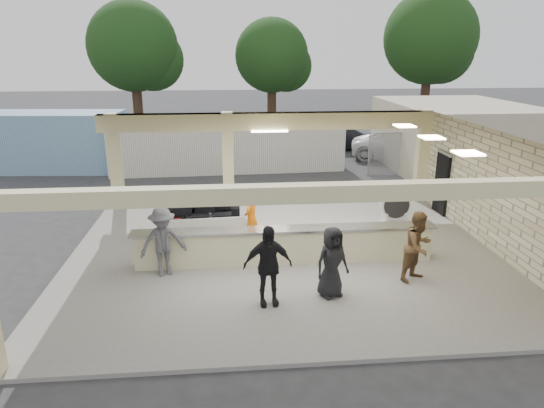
{
  "coord_description": "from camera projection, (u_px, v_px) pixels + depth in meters",
  "views": [
    {
      "loc": [
        -1.45,
        -12.58,
        5.66
      ],
      "look_at": [
        -0.23,
        1.0,
        1.29
      ],
      "focal_mm": 32.0,
      "sensor_mm": 36.0,
      "label": 1
    }
  ],
  "objects": [
    {
      "name": "car_white_a",
      "position": [
        402.0,
        146.0,
        25.71
      ],
      "size": [
        5.66,
        4.12,
        1.47
      ],
      "primitive_type": "imported",
      "rotation": [
        0.0,
        0.0,
        1.2
      ],
      "color": "white",
      "rests_on": "ground"
    },
    {
      "name": "car_dark",
      "position": [
        343.0,
        137.0,
        28.43
      ],
      "size": [
        4.41,
        1.72,
        1.45
      ],
      "primitive_type": "imported",
      "rotation": [
        0.0,
        0.0,
        1.61
      ],
      "color": "black",
      "rests_on": "ground"
    },
    {
      "name": "passenger_b",
      "position": [
        268.0,
        266.0,
        10.82
      ],
      "size": [
        1.14,
        0.51,
        1.89
      ],
      "primitive_type": "imported",
      "rotation": [
        0.0,
        0.0,
        0.1
      ],
      "color": "black",
      "rests_on": "pavilion"
    },
    {
      "name": "baggage_handler",
      "position": [
        251.0,
        218.0,
        14.11
      ],
      "size": [
        0.59,
        0.71,
        1.7
      ],
      "primitive_type": "imported",
      "rotation": [
        0.0,
        0.0,
        4.23
      ],
      "color": "orange",
      "rests_on": "pavilion"
    },
    {
      "name": "tree_mid",
      "position": [
        276.0,
        59.0,
        37.28
      ],
      "size": [
        6.0,
        5.6,
        8.0
      ],
      "color": "#382619",
      "rests_on": "ground"
    },
    {
      "name": "fence",
      "position": [
        493.0,
        151.0,
        22.94
      ],
      "size": [
        12.06,
        0.06,
        2.03
      ],
      "color": "gray",
      "rests_on": "ground"
    },
    {
      "name": "passenger_d",
      "position": [
        332.0,
        262.0,
        11.22
      ],
      "size": [
        0.9,
        0.62,
        1.7
      ],
      "primitive_type": "imported",
      "rotation": [
        0.0,
        0.0,
        0.37
      ],
      "color": "black",
      "rests_on": "pavilion"
    },
    {
      "name": "tree_right",
      "position": [
        433.0,
        42.0,
        36.97
      ],
      "size": [
        7.2,
        7.0,
        10.0
      ],
      "color": "#382619",
      "rests_on": "ground"
    },
    {
      "name": "passenger_c",
      "position": [
        163.0,
        242.0,
        12.26
      ],
      "size": [
        1.24,
        0.78,
        1.81
      ],
      "primitive_type": "imported",
      "rotation": [
        0.0,
        0.0,
        0.34
      ],
      "color": "#4A4A4F",
      "rests_on": "pavilion"
    },
    {
      "name": "luggage_cart",
      "position": [
        201.0,
        215.0,
        14.62
      ],
      "size": [
        2.53,
        1.66,
        1.43
      ],
      "rotation": [
        0.0,
        0.0,
        0.06
      ],
      "color": "silver",
      "rests_on": "pavilion"
    },
    {
      "name": "ground",
      "position": [
        283.0,
        258.0,
        13.78
      ],
      "size": [
        120.0,
        120.0,
        0.0
      ],
      "primitive_type": "plane",
      "color": "#2C2C2E",
      "rests_on": "ground"
    },
    {
      "name": "passenger_a",
      "position": [
        418.0,
        246.0,
        12.0
      ],
      "size": [
        0.94,
        0.8,
        1.79
      ],
      "primitive_type": "imported",
      "rotation": [
        0.0,
        0.0,
        0.58
      ],
      "color": "brown",
      "rests_on": "pavilion"
    },
    {
      "name": "pavilion",
      "position": [
        288.0,
        205.0,
        14.02
      ],
      "size": [
        12.01,
        10.0,
        3.55
      ],
      "color": "slate",
      "rests_on": "ground"
    },
    {
      "name": "adjacent_building",
      "position": [
        454.0,
        136.0,
        23.59
      ],
      "size": [
        6.0,
        8.0,
        3.2
      ],
      "primitive_type": "cube",
      "color": "beige",
      "rests_on": "ground"
    },
    {
      "name": "container_blue",
      "position": [
        10.0,
        141.0,
        23.42
      ],
      "size": [
        10.93,
        3.44,
        2.8
      ],
      "primitive_type": "cube",
      "rotation": [
        0.0,
        0.0,
        -0.08
      ],
      "color": "#80ACCC",
      "rests_on": "ground"
    },
    {
      "name": "container_white",
      "position": [
        228.0,
        146.0,
        23.48
      ],
      "size": [
        11.16,
        2.71,
        2.4
      ],
      "primitive_type": "cube",
      "rotation": [
        0.0,
        0.0,
        0.05
      ],
      "color": "silver",
      "rests_on": "ground"
    },
    {
      "name": "tree_left",
      "position": [
        138.0,
        50.0,
        34.34
      ],
      "size": [
        6.6,
        6.3,
        9.0
      ],
      "color": "#382619",
      "rests_on": "ground"
    },
    {
      "name": "car_white_b",
      "position": [
        456.0,
        143.0,
        26.81
      ],
      "size": [
        4.63,
        2.23,
        1.4
      ],
      "primitive_type": "imported",
      "rotation": [
        0.0,
        0.0,
        1.44
      ],
      "color": "white",
      "rests_on": "ground"
    },
    {
      "name": "baggage_counter",
      "position": [
        285.0,
        245.0,
        13.13
      ],
      "size": [
        8.2,
        0.58,
        0.98
      ],
      "color": "beige",
      "rests_on": "pavilion"
    },
    {
      "name": "drum_fan",
      "position": [
        395.0,
        205.0,
        16.24
      ],
      "size": [
        0.99,
        0.55,
        1.09
      ],
      "rotation": [
        0.0,
        0.0,
        0.02
      ],
      "color": "silver",
      "rests_on": "pavilion"
    }
  ]
}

